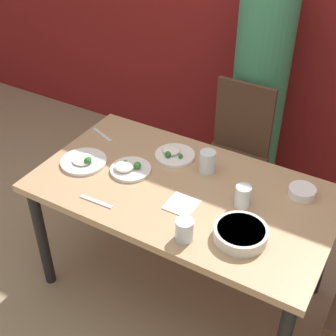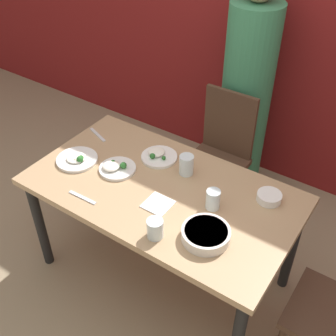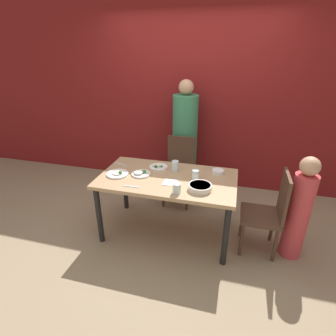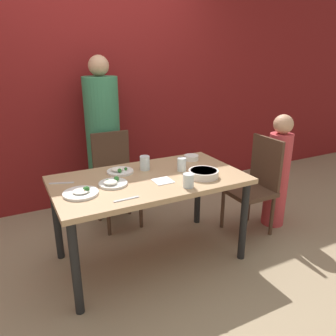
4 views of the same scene
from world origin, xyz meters
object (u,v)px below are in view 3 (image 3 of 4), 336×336
Objects in this scene: chair_adult_spot at (179,169)px; person_child at (299,211)px; glass_water_tall at (177,188)px; bowl_curry at (200,187)px; plate_rice_adult at (158,166)px; chair_child_spot at (269,211)px; person_adult at (185,143)px.

chair_adult_spot is 0.82× the size of person_child.
chair_adult_spot is 1.60m from person_child.
bowl_curry is at bearing 30.25° from glass_water_tall.
person_child reaches higher than chair_adult_spot.
bowl_curry is 0.68m from plate_rice_adult.
chair_child_spot is 3.91× the size of bowl_curry.
person_child is (0.28, -0.00, 0.05)m from chair_child_spot.
person_child is 1.56m from plate_rice_adult.
bowl_curry is (-0.98, -0.17, 0.23)m from person_child.
chair_child_spot is 0.28m from person_child.
glass_water_tall is at bearing -78.81° from chair_adult_spot.
person_adult is 16.16× the size of glass_water_tall.
person_child reaches higher than bowl_curry.
bowl_curry is at bearing -35.38° from plate_rice_adult.
plate_rice_adult is at bearing -103.96° from chair_adult_spot.
glass_water_tall is at bearing -72.42° from chair_child_spot.
bowl_curry reaches higher than plate_rice_adult.
person_child is at bearing -28.98° from chair_adult_spot.
person_adult is at bearing 141.32° from person_child.
glass_water_tall is at bearing -56.17° from plate_rice_adult.
chair_child_spot is at bearing -44.95° from person_adult.
person_adult reaches higher than bowl_curry.
person_child is 11.05× the size of glass_water_tall.
chair_adult_spot is 1.07m from bowl_curry.
plate_rice_adult is 0.62m from glass_water_tall.
bowl_curry is at bearing -65.98° from chair_adult_spot.
chair_adult_spot is at bearing -124.63° from chair_child_spot.
chair_child_spot is 4.27× the size of plate_rice_adult.
person_child is 4.76× the size of bowl_curry.
plate_rice_adult is at bearing 144.62° from bowl_curry.
bowl_curry is 1.09× the size of plate_rice_adult.
glass_water_tall reaches higher than plate_rice_adult.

